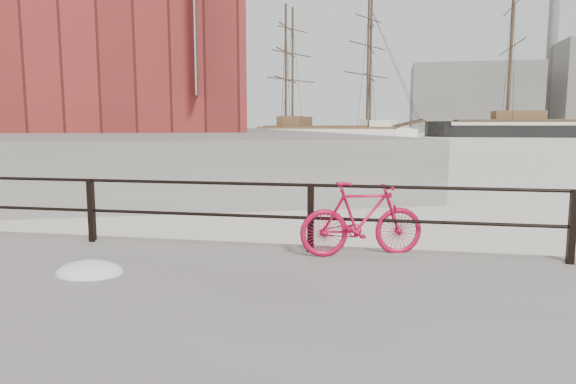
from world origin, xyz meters
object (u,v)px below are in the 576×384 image
at_px(bicycle, 362,219).
at_px(schooner_mid, 328,138).
at_px(workboat_far, 154,145).
at_px(schooner_left, 327,140).
at_px(workboat_near, 145,149).

relative_size(bicycle, schooner_mid, 0.06).
bearing_deg(workboat_far, schooner_mid, 66.01).
xyz_separation_m(schooner_left, workboat_far, (-16.17, -21.62, 0.00)).
bearing_deg(schooner_mid, workboat_near, -78.87).
distance_m(schooner_mid, workboat_near, 43.00).
height_order(schooner_left, workboat_far, schooner_left).
relative_size(schooner_mid, workboat_far, 3.23).
bearing_deg(schooner_mid, workboat_far, -88.88).
xyz_separation_m(bicycle, workboat_near, (-20.57, 34.89, -0.88)).
bearing_deg(schooner_mid, schooner_left, -57.76).
distance_m(bicycle, schooner_mid, 76.89).
xyz_separation_m(schooner_mid, schooner_left, (1.02, -10.24, 0.00)).
distance_m(schooner_left, workboat_near, 33.60).
bearing_deg(schooner_left, bicycle, -79.20).
distance_m(schooner_mid, schooner_left, 10.29).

